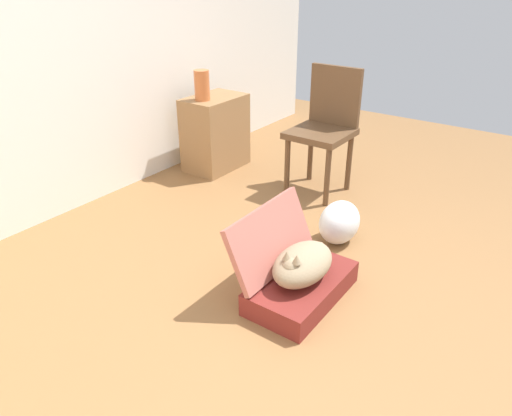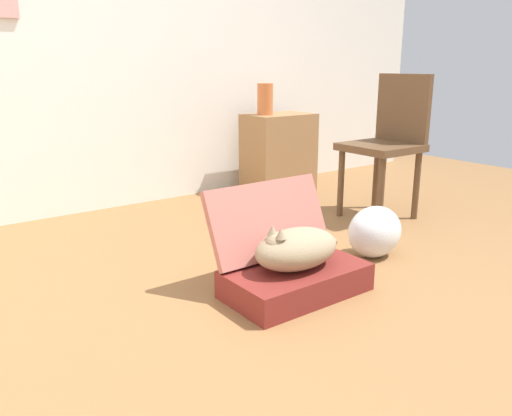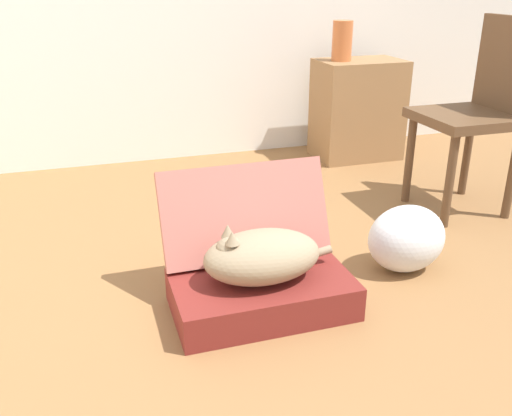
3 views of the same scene
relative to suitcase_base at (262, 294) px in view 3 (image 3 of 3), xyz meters
name	(u,v)px [view 3 (image 3 of 3)]	position (x,y,z in m)	size (l,w,h in m)	color
ground_plane	(280,337)	(0.01, -0.19, -0.07)	(7.68, 7.68, 0.00)	olive
suitcase_base	(262,294)	(0.00, 0.00, 0.00)	(0.67, 0.38, 0.13)	maroon
suitcase_lid	(245,213)	(0.00, 0.21, 0.25)	(0.67, 0.38, 0.04)	#B26356
cat	(261,256)	(-0.01, 0.00, 0.16)	(0.52, 0.28, 0.23)	#998466
plastic_bag_white	(406,239)	(0.69, 0.12, 0.08)	(0.34, 0.26, 0.29)	silver
side_table	(357,110)	(1.23, 1.66, 0.26)	(0.56, 0.37, 0.66)	olive
vase_tall	(342,41)	(1.09, 1.67, 0.72)	(0.13, 0.13, 0.25)	#CC6B38
chair	(480,107)	(1.39, 0.63, 0.49)	(0.47, 0.46, 1.00)	brown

